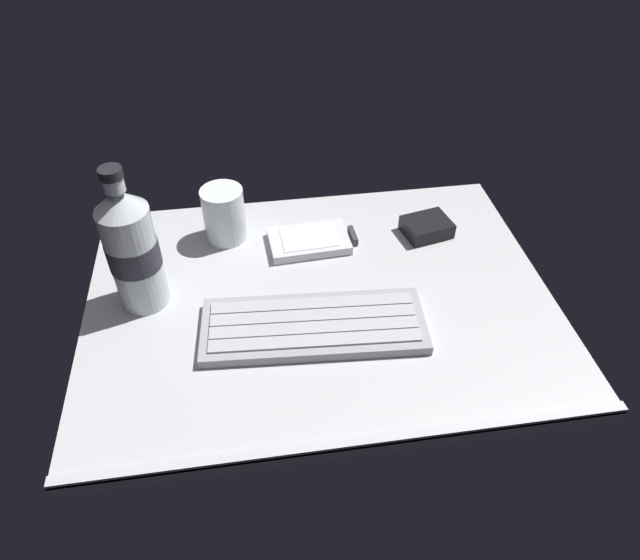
# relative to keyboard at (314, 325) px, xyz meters

# --- Properties ---
(ground_plane) EXTENTS (0.64, 0.48, 0.03)m
(ground_plane) POSITION_rel_keyboard_xyz_m (0.02, 0.06, -0.02)
(ground_plane) COLOR #B7BABC
(keyboard) EXTENTS (0.30, 0.13, 0.02)m
(keyboard) POSITION_rel_keyboard_xyz_m (0.00, 0.00, 0.00)
(keyboard) COLOR #93969B
(keyboard) RESTS_ON ground_plane
(handheld_device) EXTENTS (0.13, 0.08, 0.02)m
(handheld_device) POSITION_rel_keyboard_xyz_m (0.02, 0.18, -0.00)
(handheld_device) COLOR silver
(handheld_device) RESTS_ON ground_plane
(juice_cup) EXTENTS (0.06, 0.06, 0.09)m
(juice_cup) POSITION_rel_keyboard_xyz_m (-0.11, 0.22, 0.03)
(juice_cup) COLOR silver
(juice_cup) RESTS_ON ground_plane
(water_bottle) EXTENTS (0.07, 0.07, 0.21)m
(water_bottle) POSITION_rel_keyboard_xyz_m (-0.22, 0.09, 0.08)
(water_bottle) COLOR silver
(water_bottle) RESTS_ON ground_plane
(charger_block) EXTENTS (0.08, 0.07, 0.02)m
(charger_block) POSITION_rel_keyboard_xyz_m (0.20, 0.18, 0.00)
(charger_block) COLOR black
(charger_block) RESTS_ON ground_plane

